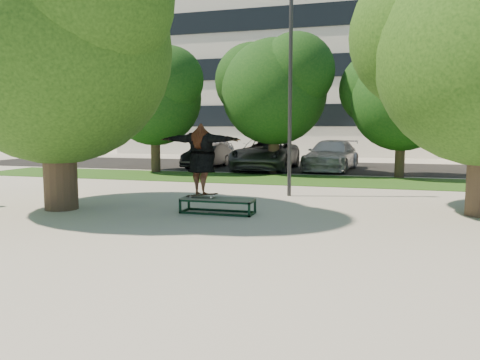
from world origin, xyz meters
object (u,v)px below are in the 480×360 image
(lamppost, at_px, (290,92))
(grind_box, at_px, (218,206))
(tree_left, at_px, (54,34))
(car_dark, at_px, (207,156))
(car_grey, at_px, (266,154))
(car_silver_a, at_px, (211,150))
(car_silver_b, at_px, (331,155))

(lamppost, bearing_deg, grind_box, -108.41)
(tree_left, height_order, car_dark, tree_left)
(car_grey, bearing_deg, grind_box, -82.88)
(tree_left, bearing_deg, car_dark, 93.15)
(lamppost, bearing_deg, car_dark, 123.79)
(lamppost, distance_m, grind_box, 4.68)
(lamppost, height_order, grind_box, lamppost)
(lamppost, relative_size, car_grey, 1.06)
(car_grey, bearing_deg, tree_left, -101.91)
(car_silver_a, bearing_deg, tree_left, -88.40)
(tree_left, bearing_deg, car_silver_a, 95.15)
(car_silver_a, height_order, car_dark, car_silver_a)
(car_silver_a, xyz_separation_m, car_dark, (0.68, -2.54, -0.17))
(car_grey, xyz_separation_m, car_silver_b, (3.17, 0.65, -0.06))
(lamppost, distance_m, car_grey, 9.36)
(lamppost, relative_size, car_dark, 1.55)
(tree_left, xyz_separation_m, car_silver_a, (-1.39, 15.41, -3.60))
(grind_box, relative_size, car_silver_b, 0.35)
(lamppost, relative_size, car_silver_b, 1.19)
(tree_left, distance_m, car_grey, 13.30)
(car_silver_b, bearing_deg, car_silver_a, 169.45)
(tree_left, relative_size, grind_box, 3.95)
(car_dark, distance_m, car_grey, 3.28)
(grind_box, bearing_deg, car_silver_a, 110.33)
(grind_box, height_order, car_grey, car_grey)
(car_silver_a, bearing_deg, car_grey, -39.60)
(car_silver_a, relative_size, car_silver_b, 0.94)
(car_silver_b, bearing_deg, grind_box, -90.23)
(car_silver_a, relative_size, car_grey, 0.84)
(car_silver_a, bearing_deg, car_silver_b, -20.90)
(lamppost, distance_m, car_silver_a, 13.50)
(car_grey, height_order, car_silver_b, car_grey)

